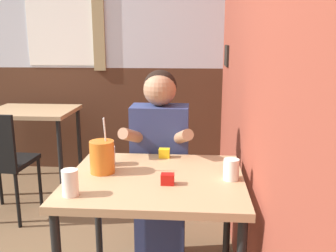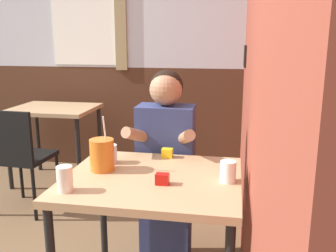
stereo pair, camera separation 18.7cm
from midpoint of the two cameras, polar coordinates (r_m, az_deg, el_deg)
name	(u,v)px [view 2 (the right image)]	position (r m, az deg, el deg)	size (l,w,h in m)	color
brick_wall_right	(254,46)	(2.62, 15.01, 11.74)	(0.08, 4.45, 2.70)	brown
back_wall	(107,42)	(4.07, -8.03, 12.49)	(5.85, 0.09, 2.70)	silver
main_table	(153,193)	(1.83, 0.59, -10.16)	(0.84, 0.72, 0.75)	tan
background_table	(54,117)	(3.75, -15.57, 1.32)	(0.78, 0.62, 0.75)	tan
chair_near_window	(19,153)	(3.17, -20.27, -3.84)	(0.42, 0.42, 0.87)	black
person_seated	(166,166)	(2.30, 2.02, -6.18)	(0.42, 0.40, 1.22)	navy
cocktail_pitcher	(102,155)	(1.87, -7.22, -4.42)	(0.12, 0.12, 0.28)	#C6661E
glass_near_pitcher	(110,154)	(1.99, -6.15, -4.28)	(0.07, 0.07, 0.10)	silver
glass_center	(228,172)	(1.76, 12.18, -6.86)	(0.07, 0.07, 0.10)	silver
glass_far_side	(65,179)	(1.65, -12.35, -7.93)	(0.07, 0.07, 0.11)	silver
condiment_ketchup	(162,179)	(1.70, 2.29, -8.13)	(0.06, 0.04, 0.05)	#B7140F
condiment_mustard	(167,153)	(2.08, 2.47, -4.17)	(0.06, 0.04, 0.05)	yellow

